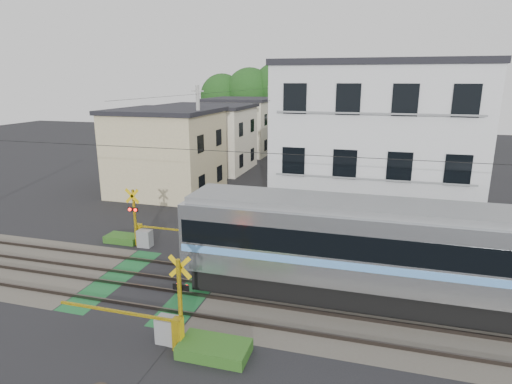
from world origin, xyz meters
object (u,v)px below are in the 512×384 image
(pedestrian, at_px, (273,162))
(commuter_train, at_px, (430,255))
(crossing_signal_far, at_px, (144,233))
(crossing_signal_near, at_px, (169,324))
(apartment_block, at_px, (374,149))

(pedestrian, bearing_deg, commuter_train, 110.63)
(pedestrian, bearing_deg, crossing_signal_far, 79.11)
(crossing_signal_near, distance_m, pedestrian, 28.23)
(commuter_train, height_order, crossing_signal_near, commuter_train)
(crossing_signal_near, relative_size, apartment_block, 0.46)
(apartment_block, bearing_deg, commuter_train, -74.41)
(pedestrian, bearing_deg, crossing_signal_near, 90.89)
(commuter_train, bearing_deg, apartment_block, 105.59)
(crossing_signal_near, relative_size, pedestrian, 3.13)
(commuter_train, relative_size, apartment_block, 1.85)
(commuter_train, relative_size, crossing_signal_near, 3.99)
(commuter_train, xyz_separation_m, crossing_signal_far, (-13.40, 2.45, -1.36))
(apartment_block, distance_m, pedestrian, 17.99)
(commuter_train, distance_m, apartment_block, 8.99)
(commuter_train, bearing_deg, crossing_signal_near, -149.46)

